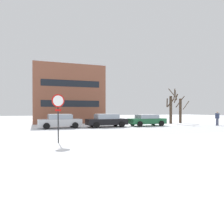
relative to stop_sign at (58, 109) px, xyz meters
name	(u,v)px	position (x,y,z in m)	size (l,w,h in m)	color
ground_plane	(72,137)	(1.16, 2.04, -1.99)	(120.00, 120.00, 0.00)	white
road_surface	(66,133)	(1.16, 5.14, -1.99)	(80.00, 8.20, 0.00)	silver
stop_sign	(58,109)	(0.00, 0.00, 0.00)	(0.74, 0.21, 2.83)	black
parked_car_silver	(60,121)	(1.14, 10.04, -1.23)	(4.46, 2.18, 1.49)	silver
parked_car_black	(107,120)	(6.24, 9.79, -1.23)	(4.60, 2.18, 1.49)	black
parked_car_green	(147,120)	(11.34, 9.75, -1.27)	(4.57, 2.14, 1.39)	#1E6038
pedestrian_crossing	(217,117)	(19.68, 7.23, -0.98)	(0.57, 0.41, 1.74)	#2D334C
tree_far_mid	(171,108)	(16.58, 12.35, 0.23)	(1.56, 1.57, 4.89)	#423326
tree_far_right	(180,109)	(18.78, 13.18, 0.14)	(2.11, 2.10, 4.94)	#423326
building_far_left	(67,95)	(3.36, 20.78, 2.25)	(10.03, 8.22, 8.48)	brown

